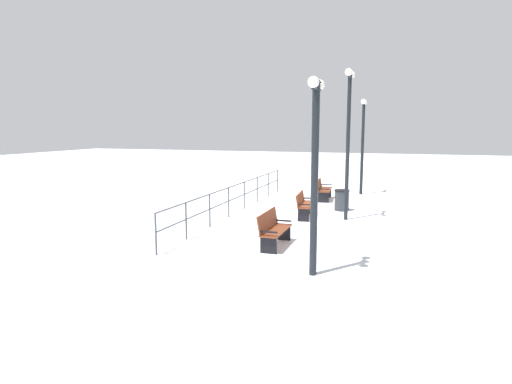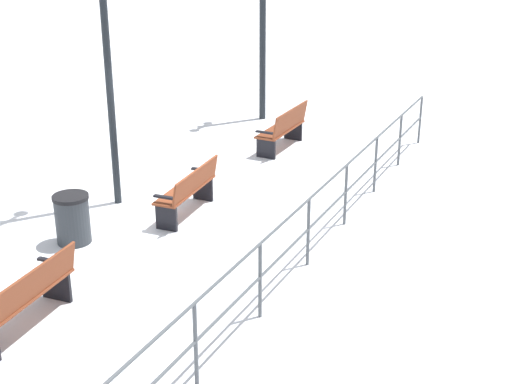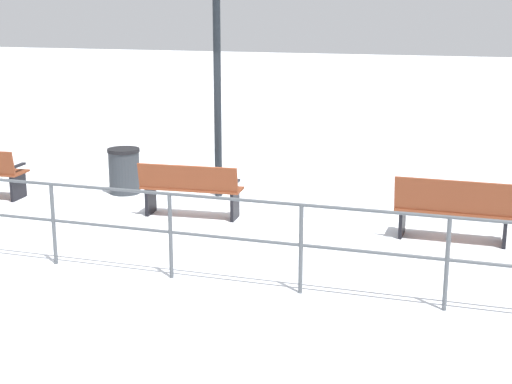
{
  "view_description": "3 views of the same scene",
  "coord_description": "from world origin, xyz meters",
  "px_view_note": "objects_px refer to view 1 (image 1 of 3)",
  "views": [
    {
      "loc": [
        3.09,
        -15.07,
        3.18
      ],
      "look_at": [
        -1.46,
        -1.16,
        1.01
      ],
      "focal_mm": 30.85,
      "sensor_mm": 36.0,
      "label": 1
    },
    {
      "loc": [
        -6.2,
        9.97,
        5.13
      ],
      "look_at": [
        -1.57,
        0.5,
        0.88
      ],
      "focal_mm": 51.51,
      "sensor_mm": 36.0,
      "label": 2
    },
    {
      "loc": [
        -10.51,
        -4.49,
        3.27
      ],
      "look_at": [
        -1.01,
        -1.4,
        0.76
      ],
      "focal_mm": 52.45,
      "sensor_mm": 36.0,
      "label": 3
    }
  ],
  "objects_px": {
    "lamppost_middle": "(348,125)",
    "lamppost_far": "(363,134)",
    "bench_nearest": "(273,229)",
    "lamppost_near": "(315,156)",
    "bench_second": "(304,204)",
    "trash_bin": "(342,200)",
    "bench_third": "(323,189)"
  },
  "relations": [
    {
      "from": "bench_third",
      "to": "lamppost_far",
      "type": "distance_m",
      "value": 3.54
    },
    {
      "from": "bench_nearest",
      "to": "trash_bin",
      "type": "height_order",
      "value": "bench_nearest"
    },
    {
      "from": "lamppost_near",
      "to": "lamppost_far",
      "type": "distance_m",
      "value": 12.14
    },
    {
      "from": "bench_third",
      "to": "lamppost_middle",
      "type": "xyz_separation_m",
      "value": [
        1.45,
        -3.92,
        2.77
      ]
    },
    {
      "from": "lamppost_near",
      "to": "lamppost_middle",
      "type": "xyz_separation_m",
      "value": [
        0.0,
        6.03,
        0.67
      ]
    },
    {
      "from": "bench_third",
      "to": "lamppost_middle",
      "type": "bearing_deg",
      "value": -74.51
    },
    {
      "from": "lamppost_far",
      "to": "trash_bin",
      "type": "relative_size",
      "value": 5.53
    },
    {
      "from": "bench_second",
      "to": "lamppost_middle",
      "type": "distance_m",
      "value": 3.12
    },
    {
      "from": "lamppost_near",
      "to": "trash_bin",
      "type": "xyz_separation_m",
      "value": [
        -0.35,
        7.69,
        -2.17
      ]
    },
    {
      "from": "bench_second",
      "to": "lamppost_near",
      "type": "relative_size",
      "value": 0.39
    },
    {
      "from": "bench_third",
      "to": "lamppost_far",
      "type": "relative_size",
      "value": 0.38
    },
    {
      "from": "bench_third",
      "to": "lamppost_near",
      "type": "bearing_deg",
      "value": -86.49
    },
    {
      "from": "bench_third",
      "to": "lamppost_middle",
      "type": "height_order",
      "value": "lamppost_middle"
    },
    {
      "from": "bench_second",
      "to": "lamppost_far",
      "type": "distance_m",
      "value": 6.78
    },
    {
      "from": "bench_second",
      "to": "trash_bin",
      "type": "height_order",
      "value": "bench_second"
    },
    {
      "from": "lamppost_middle",
      "to": "lamppost_far",
      "type": "bearing_deg",
      "value": 90.0
    },
    {
      "from": "bench_nearest",
      "to": "lamppost_near",
      "type": "bearing_deg",
      "value": -53.07
    },
    {
      "from": "bench_second",
      "to": "lamppost_middle",
      "type": "xyz_separation_m",
      "value": [
        1.45,
        0.08,
        2.77
      ]
    },
    {
      "from": "lamppost_middle",
      "to": "trash_bin",
      "type": "distance_m",
      "value": 3.3
    },
    {
      "from": "lamppost_near",
      "to": "lamppost_far",
      "type": "relative_size",
      "value": 0.94
    },
    {
      "from": "lamppost_near",
      "to": "lamppost_far",
      "type": "xyz_separation_m",
      "value": [
        0.0,
        12.13,
        0.28
      ]
    },
    {
      "from": "lamppost_far",
      "to": "trash_bin",
      "type": "height_order",
      "value": "lamppost_far"
    },
    {
      "from": "bench_second",
      "to": "lamppost_middle",
      "type": "height_order",
      "value": "lamppost_middle"
    },
    {
      "from": "lamppost_middle",
      "to": "bench_nearest",
      "type": "bearing_deg",
      "value": -109.6
    },
    {
      "from": "trash_bin",
      "to": "bench_nearest",
      "type": "bearing_deg",
      "value": -100.89
    },
    {
      "from": "bench_third",
      "to": "lamppost_near",
      "type": "distance_m",
      "value": 10.27
    },
    {
      "from": "bench_nearest",
      "to": "bench_third",
      "type": "bearing_deg",
      "value": 90.26
    },
    {
      "from": "lamppost_middle",
      "to": "trash_bin",
      "type": "bearing_deg",
      "value": 101.95
    },
    {
      "from": "bench_nearest",
      "to": "lamppost_near",
      "type": "relative_size",
      "value": 0.39
    },
    {
      "from": "lamppost_near",
      "to": "bench_nearest",
      "type": "bearing_deg",
      "value": 126.62
    },
    {
      "from": "trash_bin",
      "to": "lamppost_near",
      "type": "bearing_deg",
      "value": -87.39
    },
    {
      "from": "bench_nearest",
      "to": "lamppost_far",
      "type": "distance_m",
      "value": 10.55
    }
  ]
}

